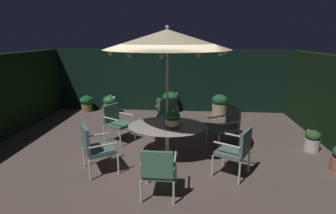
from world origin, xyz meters
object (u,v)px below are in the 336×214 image
Objects in this scene: patio_dining_table at (167,130)px; patio_umbrella at (167,40)px; patio_chair_southeast at (94,146)px; potted_plant_back_center at (219,105)px; potted_plant_right_far at (87,103)px; patio_chair_east at (116,120)px; potted_plant_left_far at (170,101)px; potted_plant_right_near at (312,140)px; patio_chair_north at (227,124)px; potted_plant_back_right at (110,104)px; patio_chair_south at (159,169)px; patio_chair_southwest at (237,149)px; patio_chair_northeast at (167,113)px; centerpiece_planter at (173,118)px.

patio_dining_table is 1.96m from patio_umbrella.
patio_chair_southeast is (-1.38, -0.85, -0.06)m from patio_dining_table.
potted_plant_back_center reaches higher than potted_plant_right_far.
patio_umbrella is 2.60m from patio_chair_east.
patio_umbrella is 3.84× the size of potted_plant_left_far.
patio_umbrella is 4.16m from potted_plant_right_near.
patio_chair_north is at bearing 30.10° from patio_chair_southeast.
potted_plant_back_right is (-0.91, 2.44, -0.22)m from patio_chair_east.
patio_chair_southeast is at bearing 150.85° from patio_chair_south.
patio_chair_southeast is at bearing -178.89° from patio_chair_southwest.
patio_chair_northeast is at bearing -134.12° from potted_plant_back_center.
centerpiece_planter is 0.69× the size of potted_plant_right_far.
patio_chair_south is (-0.15, -1.45, -0.42)m from centerpiece_planter.
patio_chair_south reaches higher than potted_plant_right_near.
potted_plant_left_far is at bearing 109.91° from patio_chair_southwest.
patio_dining_table is 1.62m from patio_chair_southeast.
patio_chair_southwest is at bearing -42.42° from potted_plant_right_far.
patio_chair_southeast reaches higher than patio_chair_east.
potted_plant_left_far is 4.72m from potted_plant_right_near.
patio_chair_north is 1.31× the size of potted_plant_back_center.
potted_plant_right_far is at bearing 178.54° from potted_plant_back_center.
potted_plant_right_far is (-3.24, 3.44, -0.31)m from patio_dining_table.
patio_chair_east is 0.97× the size of patio_chair_southwest.
patio_dining_table and potted_plant_back_center have the same top height.
centerpiece_planter is 3.81m from potted_plant_left_far.
patio_chair_east is 1.64× the size of potted_plant_right_far.
patio_chair_south is at bearing -95.78° from centerpiece_planter.
potted_plant_back_right is at bearing 125.39° from patio_dining_table.
potted_plant_left_far is (-1.71, 0.27, 0.01)m from potted_plant_back_center.
patio_chair_southwest reaches higher than patio_chair_east.
potted_plant_back_center is at bearing 65.38° from patio_dining_table.
patio_chair_northeast is 3.72m from potted_plant_right_near.
patio_chair_north is at bearing -33.57° from potted_plant_back_right.
patio_umbrella reaches higher than patio_chair_north.
potted_plant_right_far is at bearing 133.10° from centerpiece_planter.
patio_chair_south is 1.80× the size of potted_plant_right_near.
potted_plant_back_right is 1.12× the size of potted_plant_right_far.
patio_chair_east is 3.22m from patio_chair_southwest.
potted_plant_left_far is 1.16× the size of potted_plant_back_right.
patio_umbrella reaches higher than potted_plant_right_near.
patio_chair_north is at bearing -92.22° from potted_plant_back_center.
centerpiece_planter is 0.54× the size of potted_plant_back_center.
patio_chair_south is at bearing -90.36° from patio_umbrella.
centerpiece_planter is 1.71m from patio_chair_southeast.
patio_umbrella reaches higher than patio_chair_east.
potted_plant_right_near is (3.41, 0.54, -0.36)m from patio_dining_table.
patio_umbrella is 7.18× the size of centerpiece_planter.
potted_plant_back_right is at bearing 142.64° from patio_chair_northeast.
patio_chair_north is 1.04× the size of patio_chair_northeast.
potted_plant_right_far is (-1.86, 4.29, -0.24)m from patio_chair_southeast.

